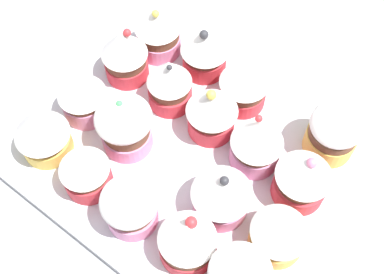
% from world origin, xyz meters
% --- Properties ---
extents(ground_plane, '(1.80, 1.80, 0.03)m').
position_xyz_m(ground_plane, '(0.00, 0.00, -0.01)').
color(ground_plane, '#9E9EA3').
extents(baking_tray, '(0.31, 0.38, 0.01)m').
position_xyz_m(baking_tray, '(0.00, 0.00, 0.01)').
color(baking_tray, silver).
rests_on(baking_tray, ground_plane).
extents(cupcake_1, '(0.06, 0.06, 0.07)m').
position_xyz_m(cupcake_1, '(-0.04, -0.14, 0.05)').
color(cupcake_1, '#EFC651').
rests_on(cupcake_1, baking_tray).
extents(cupcake_2, '(0.06, 0.06, 0.08)m').
position_xyz_m(cupcake_2, '(0.03, -0.12, 0.05)').
color(cupcake_2, '#D1333D').
rests_on(cupcake_2, baking_tray).
extents(cupcake_3, '(0.06, 0.06, 0.07)m').
position_xyz_m(cupcake_3, '(0.10, -0.12, 0.05)').
color(cupcake_3, '#EFC651').
rests_on(cupcake_3, baking_tray).
extents(cupcake_4, '(0.06, 0.06, 0.08)m').
position_xyz_m(cupcake_4, '(-0.10, -0.07, 0.05)').
color(cupcake_4, '#D1333D').
rests_on(cupcake_4, baking_tray).
extents(cupcake_5, '(0.06, 0.06, 0.08)m').
position_xyz_m(cupcake_5, '(-0.04, -0.07, 0.05)').
color(cupcake_5, pink).
rests_on(cupcake_5, baking_tray).
extents(cupcake_6, '(0.06, 0.06, 0.08)m').
position_xyz_m(cupcake_6, '(0.03, -0.06, 0.05)').
color(cupcake_6, pink).
rests_on(cupcake_6, baking_tray).
extents(cupcake_7, '(0.06, 0.06, 0.06)m').
position_xyz_m(cupcake_7, '(-0.10, -0.00, 0.04)').
color(cupcake_7, pink).
rests_on(cupcake_7, baking_tray).
extents(cupcake_8, '(0.06, 0.06, 0.08)m').
position_xyz_m(cupcake_8, '(0.04, -0.00, 0.05)').
color(cupcake_8, '#D1333D').
rests_on(cupcake_8, baking_tray).
extents(cupcake_9, '(0.06, 0.06, 0.08)m').
position_xyz_m(cupcake_9, '(0.09, -0.01, 0.05)').
color(cupcake_9, '#D1333D').
rests_on(cupcake_9, baking_tray).
extents(cupcake_10, '(0.05, 0.05, 0.07)m').
position_xyz_m(cupcake_10, '(-0.10, 0.06, 0.05)').
color(cupcake_10, '#D1333D').
rests_on(cupcake_10, baking_tray).
extents(cupcake_11, '(0.06, 0.06, 0.07)m').
position_xyz_m(cupcake_11, '(-0.04, 0.06, 0.05)').
color(cupcake_11, pink).
rests_on(cupcake_11, baking_tray).
extents(cupcake_12, '(0.05, 0.05, 0.08)m').
position_xyz_m(cupcake_12, '(0.04, 0.06, 0.05)').
color(cupcake_12, '#D1333D').
rests_on(cupcake_12, baking_tray).
extents(cupcake_13, '(0.06, 0.06, 0.07)m').
position_xyz_m(cupcake_13, '(0.10, 0.06, 0.05)').
color(cupcake_13, '#D1333D').
rests_on(cupcake_13, baking_tray).
extents(cupcake_14, '(0.06, 0.06, 0.07)m').
position_xyz_m(cupcake_14, '(-0.10, 0.13, 0.05)').
color(cupcake_14, '#EFC651').
rests_on(cupcake_14, baking_tray).
extents(cupcake_15, '(0.06, 0.06, 0.07)m').
position_xyz_m(cupcake_15, '(-0.03, 0.13, 0.05)').
color(cupcake_15, pink).
rests_on(cupcake_15, baking_tray).
extents(cupcake_16, '(0.06, 0.06, 0.08)m').
position_xyz_m(cupcake_16, '(0.04, 0.13, 0.05)').
color(cupcake_16, '#D1333D').
rests_on(cupcake_16, baking_tray).
extents(cupcake_17, '(0.06, 0.06, 0.08)m').
position_xyz_m(cupcake_17, '(0.09, 0.12, 0.05)').
color(cupcake_17, pink).
rests_on(cupcake_17, baking_tray).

